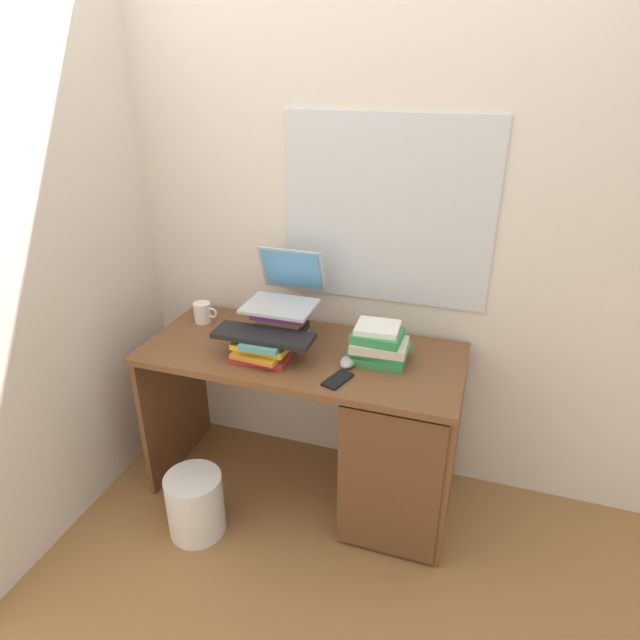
{
  "coord_description": "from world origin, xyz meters",
  "views": [
    {
      "loc": [
        0.72,
        -1.94,
        1.89
      ],
      "look_at": [
        0.1,
        -0.04,
        0.94
      ],
      "focal_mm": 30.65,
      "sensor_mm": 36.0,
      "label": 1
    }
  ],
  "objects": [
    {
      "name": "book_stack_keyboard_riser",
      "position": [
        -0.14,
        -0.11,
        0.8
      ],
      "size": [
        0.25,
        0.21,
        0.09
      ],
      "color": "#B22D33",
      "rests_on": "desk"
    },
    {
      "name": "keyboard",
      "position": [
        -0.13,
        -0.11,
        0.86
      ],
      "size": [
        0.42,
        0.15,
        0.02
      ],
      "primitive_type": "cube",
      "rotation": [
        0.0,
        0.0,
        0.01
      ],
      "color": "black",
      "rests_on": "book_stack_keyboard_riser"
    },
    {
      "name": "laptop",
      "position": [
        -0.12,
        0.12,
        0.98
      ],
      "size": [
        0.3,
        0.32,
        0.23
      ],
      "color": "#B7BABF",
      "rests_on": "book_stack_tall"
    },
    {
      "name": "wastebasket",
      "position": [
        -0.36,
        -0.4,
        0.15
      ],
      "size": [
        0.25,
        0.25,
        0.29
      ],
      "primitive_type": "cylinder",
      "color": "silver",
      "rests_on": "ground"
    },
    {
      "name": "mug",
      "position": [
        -0.55,
        0.13,
        0.81
      ],
      "size": [
        0.12,
        0.08,
        0.1
      ],
      "color": "white",
      "rests_on": "desk"
    },
    {
      "name": "wall_left",
      "position": [
        -0.93,
        0.0,
        1.3
      ],
      "size": [
        0.05,
        6.0,
        2.6
      ],
      "primitive_type": "cube",
      "color": "beige",
      "rests_on": "ground"
    },
    {
      "name": "computer_mouse",
      "position": [
        0.22,
        -0.06,
        0.78
      ],
      "size": [
        0.06,
        0.1,
        0.04
      ],
      "primitive_type": "ellipsoid",
      "color": "#A5A8AD",
      "rests_on": "desk"
    },
    {
      "name": "book_stack_tall",
      "position": [
        -0.12,
        0.06,
        0.84
      ],
      "size": [
        0.25,
        0.2,
        0.16
      ],
      "color": "teal",
      "rests_on": "desk"
    },
    {
      "name": "book_stack_side",
      "position": [
        0.33,
        0.02,
        0.83
      ],
      "size": [
        0.25,
        0.2,
        0.16
      ],
      "color": "#338C4C",
      "rests_on": "desk"
    },
    {
      "name": "cell_phone",
      "position": [
        0.22,
        -0.18,
        0.76
      ],
      "size": [
        0.11,
        0.15,
        0.01
      ],
      "primitive_type": "cube",
      "rotation": [
        0.0,
        0.0,
        -0.32
      ],
      "color": "black",
      "rests_on": "desk"
    },
    {
      "name": "wall_back",
      "position": [
        0.0,
        0.35,
        1.3
      ],
      "size": [
        6.0,
        0.06,
        2.6
      ],
      "color": "silver",
      "rests_on": "ground"
    },
    {
      "name": "desk",
      "position": [
        0.35,
        -0.02,
        0.41
      ],
      "size": [
        1.38,
        0.6,
        0.76
      ],
      "color": "brown",
      "rests_on": "ground"
    },
    {
      "name": "ground_plane",
      "position": [
        0.0,
        0.0,
        0.0
      ],
      "size": [
        6.0,
        6.0,
        0.0
      ],
      "primitive_type": "plane",
      "color": "olive"
    }
  ]
}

